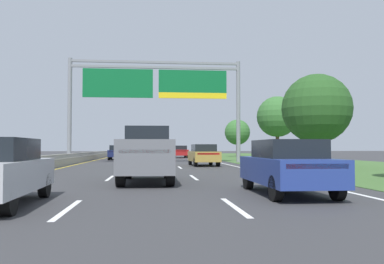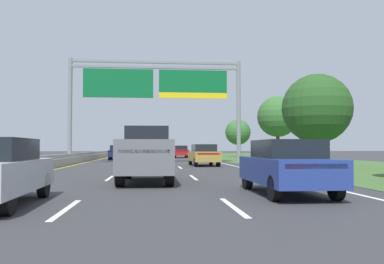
% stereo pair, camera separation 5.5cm
% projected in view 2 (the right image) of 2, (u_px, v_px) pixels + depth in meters
% --- Properties ---
extents(ground_plane, '(220.00, 220.00, 0.00)m').
position_uv_depth(ground_plane, '(152.00, 164.00, 33.39)').
color(ground_plane, '#333335').
extents(lane_striping, '(11.96, 106.00, 0.01)m').
position_uv_depth(lane_striping, '(152.00, 164.00, 32.94)').
color(lane_striping, white).
rests_on(lane_striping, ground).
extents(grass_verge_right, '(14.00, 110.00, 0.02)m').
position_uv_depth(grass_verge_right, '(316.00, 163.00, 34.74)').
color(grass_verge_right, '#3D602D').
rests_on(grass_verge_right, ground).
extents(median_barrier_concrete, '(0.60, 110.00, 0.85)m').
position_uv_depth(median_barrier_concrete, '(70.00, 160.00, 32.77)').
color(median_barrier_concrete, '#99968E').
rests_on(median_barrier_concrete, ground).
extents(overhead_sign_gantry, '(15.06, 0.42, 9.04)m').
position_uv_depth(overhead_sign_gantry, '(156.00, 89.00, 35.46)').
color(overhead_sign_gantry, gray).
rests_on(overhead_sign_gantry, ground).
extents(pickup_truck_grey, '(2.07, 5.43, 2.20)m').
position_uv_depth(pickup_truck_grey, '(147.00, 154.00, 15.91)').
color(pickup_truck_grey, slate).
rests_on(pickup_truck_grey, ground).
extents(car_navy_left_lane_sedan, '(1.91, 4.44, 1.57)m').
position_uv_depth(car_navy_left_lane_sedan, '(118.00, 152.00, 44.23)').
color(car_navy_left_lane_sedan, '#161E47').
rests_on(car_navy_left_lane_sedan, ground).
extents(car_gold_right_lane_sedan, '(1.95, 4.45, 1.57)m').
position_uv_depth(car_gold_right_lane_sedan, '(204.00, 155.00, 29.82)').
color(car_gold_right_lane_sedan, '#A38438').
rests_on(car_gold_right_lane_sedan, ground).
extents(car_blue_right_lane_sedan, '(1.84, 4.41, 1.57)m').
position_uv_depth(car_blue_right_lane_sedan, '(286.00, 166.00, 11.71)').
color(car_blue_right_lane_sedan, navy).
rests_on(car_blue_right_lane_sedan, ground).
extents(car_red_right_lane_sedan, '(1.89, 4.43, 1.57)m').
position_uv_depth(car_red_right_lane_sedan, '(181.00, 151.00, 52.59)').
color(car_red_right_lane_sedan, maroon).
rests_on(car_red_right_lane_sedan, ground).
extents(roadside_tree_mid, '(4.60, 4.60, 6.23)m').
position_uv_depth(roadside_tree_mid, '(317.00, 109.00, 26.96)').
color(roadside_tree_mid, '#4C3823').
rests_on(roadside_tree_mid, ground).
extents(roadside_tree_far, '(4.17, 4.17, 6.58)m').
position_uv_depth(roadside_tree_far, '(278.00, 117.00, 41.54)').
color(roadside_tree_far, '#4C3823').
rests_on(roadside_tree_far, ground).
extents(roadside_tree_distant, '(3.68, 3.68, 5.38)m').
position_uv_depth(roadside_tree_distant, '(238.00, 132.00, 58.76)').
color(roadside_tree_distant, '#4C3823').
rests_on(roadside_tree_distant, ground).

